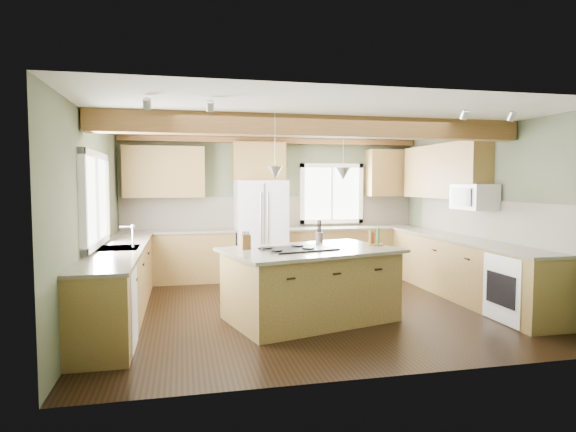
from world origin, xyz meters
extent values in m
plane|color=black|center=(0.00, 0.00, 0.00)|extent=(5.60, 5.60, 0.00)
plane|color=silver|center=(0.00, 0.00, 2.60)|extent=(5.60, 5.60, 0.00)
plane|color=#465039|center=(0.00, 2.50, 1.30)|extent=(5.60, 0.00, 5.60)
plane|color=#465039|center=(-2.80, 0.00, 1.30)|extent=(0.00, 5.00, 5.00)
plane|color=#465039|center=(2.80, 0.00, 1.30)|extent=(0.00, 5.00, 5.00)
cube|color=brown|center=(0.00, -0.57, 2.47)|extent=(5.55, 0.26, 0.26)
cube|color=brown|center=(0.00, 2.40, 2.54)|extent=(5.55, 0.20, 0.10)
cube|color=brown|center=(0.00, 2.48, 1.21)|extent=(5.58, 0.03, 0.58)
cube|color=brown|center=(2.78, 0.05, 1.21)|extent=(0.03, 3.70, 0.58)
cube|color=brown|center=(-1.79, 2.20, 0.44)|extent=(2.02, 0.60, 0.88)
cube|color=brown|center=(-1.79, 2.20, 0.90)|extent=(2.06, 0.64, 0.04)
cube|color=brown|center=(1.49, 2.20, 0.44)|extent=(2.62, 0.60, 0.88)
cube|color=brown|center=(1.49, 2.20, 0.90)|extent=(2.66, 0.64, 0.04)
cube|color=brown|center=(-2.50, 0.05, 0.44)|extent=(0.60, 3.70, 0.88)
cube|color=brown|center=(-2.50, 0.05, 0.90)|extent=(0.64, 3.74, 0.04)
cube|color=brown|center=(2.50, 0.05, 0.44)|extent=(0.60, 3.70, 0.88)
cube|color=brown|center=(2.50, 0.05, 0.90)|extent=(0.64, 3.74, 0.04)
cube|color=brown|center=(-1.99, 2.33, 1.95)|extent=(1.40, 0.35, 0.90)
cube|color=brown|center=(-0.30, 2.33, 2.15)|extent=(0.96, 0.35, 0.70)
cube|color=brown|center=(2.62, 0.90, 1.95)|extent=(0.35, 2.20, 0.90)
cube|color=brown|center=(2.30, 2.33, 1.95)|extent=(0.90, 0.35, 0.90)
cube|color=white|center=(-2.78, 0.05, 1.55)|extent=(0.04, 1.60, 1.05)
cube|color=white|center=(1.15, 2.48, 1.55)|extent=(1.10, 0.04, 1.00)
cube|color=#262628|center=(-2.50, 0.05, 0.91)|extent=(0.50, 0.65, 0.03)
cylinder|color=#B2B2B7|center=(-2.32, 0.05, 1.05)|extent=(0.02, 0.02, 0.28)
cube|color=white|center=(-2.49, -1.25, 0.43)|extent=(0.60, 0.60, 0.84)
cube|color=white|center=(2.49, -1.25, 0.43)|extent=(0.60, 0.72, 0.84)
cube|color=white|center=(2.58, -0.05, 1.55)|extent=(0.40, 0.70, 0.38)
cone|color=#B2B2B7|center=(-0.58, -0.70, 1.88)|extent=(0.18, 0.18, 0.16)
cone|color=#B2B2B7|center=(0.39, -0.44, 1.88)|extent=(0.18, 0.18, 0.16)
cube|color=white|center=(-0.30, 2.12, 0.90)|extent=(0.90, 0.74, 1.80)
cube|color=brown|center=(-0.10, -0.57, 0.44)|extent=(2.25, 1.71, 0.88)
cube|color=brown|center=(-0.10, -0.57, 0.90)|extent=(2.42, 1.87, 0.04)
cube|color=black|center=(-0.26, -0.61, 0.93)|extent=(0.99, 0.79, 0.02)
cube|color=brown|center=(-0.90, -0.43, 1.01)|extent=(0.12, 0.10, 0.18)
cylinder|color=#3D3531|center=(0.20, 0.04, 0.99)|extent=(0.14, 0.14, 0.14)
camera|label=1|loc=(-1.69, -6.46, 1.77)|focal=30.00mm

